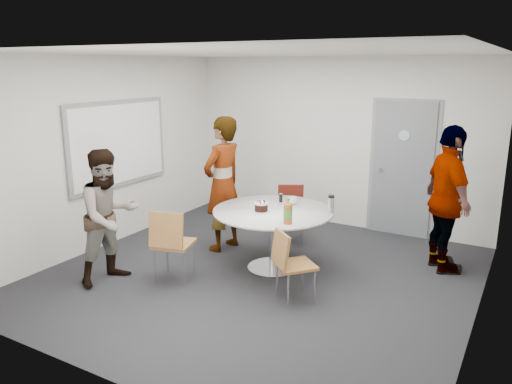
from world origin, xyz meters
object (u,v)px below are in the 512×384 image
Objects in this scene: person_main at (223,184)px; door at (402,169)px; table at (274,219)px; chair_near_right at (289,260)px; whiteboard at (119,144)px; chair_far at (291,207)px; chair_near_left at (171,239)px; person_left at (109,216)px; person_right at (447,200)px.

door is at bearing 141.22° from person_main.
table is 0.93m from chair_near_right.
person_main is at bearing -173.41° from chair_near_right.
person_main is at bearing 14.15° from whiteboard.
person_main is (-0.68, -0.79, 0.44)m from chair_far.
chair_near_left is at bearing -28.89° from whiteboard.
chair_near_left is at bearing -131.34° from table.
table is 1.85× the size of chair_near_right.
person_main is 1.17× the size of person_left.
chair_far is at bearing 147.19° from person_main.
person_main reaches higher than chair_far.
whiteboard is 2.64m from table.
whiteboard is 4.58m from person_right.
whiteboard is 3.30m from chair_near_right.
table is (-1.03, -2.21, -0.34)m from door.
chair_near_left is 0.49× the size of person_right.
person_left reaches higher than chair_far.
chair_near_left is 0.79m from person_left.
table is 1.65× the size of chair_near_left.
table is at bearing 76.86° from chair_far.
door is at bearing -168.83° from chair_far.
door reaches higher than whiteboard.
chair_far is at bearing 27.88° from whiteboard.
whiteboard reaches higher than chair_near_left.
person_right is (4.41, 1.13, -0.52)m from whiteboard.
person_left is at bearing 33.65° from chair_far.
person_main is (-1.55, 1.04, 0.45)m from chair_near_right.
chair_near_right is at bearing 87.04° from chair_far.
whiteboard is 2.32× the size of chair_near_right.
chair_far is at bearing 155.84° from chair_near_right.
table is 1.32m from chair_near_left.
person_right is at bearing -53.67° from door.
person_left is 0.87× the size of person_right.
chair_far is (-0.30, 1.11, -0.17)m from table.
person_left is at bearing -140.84° from table.
chair_near_right is 2.25m from person_right.
door reaches higher than chair_near_left.
person_main is (-0.11, 1.30, 0.39)m from chair_near_left.
door reaches higher than chair_far.
table is 1.07m from person_main.
chair_far reaches higher than chair_near_right.
chair_far is at bearing 59.31° from chair_near_left.
chair_far is 0.52× the size of person_left.
whiteboard is at bearing -151.45° from chair_near_right.
person_main is 1.70m from person_left.
person_main reaches higher than person_right.
whiteboard reaches higher than person_left.
chair_near_left is at bearing 94.03° from person_right.
person_right reaches higher than table.
door reaches higher than chair_near_right.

